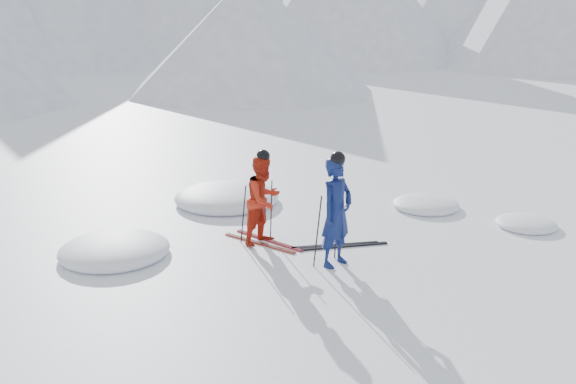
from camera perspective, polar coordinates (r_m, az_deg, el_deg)
ground at (r=12.27m, az=7.13°, el=-4.13°), size 160.00×160.00×0.00m
skier_blue at (r=10.54m, az=4.56°, el=-1.92°), size 0.77×0.56×1.94m
skier_red at (r=11.58m, az=-2.30°, el=-0.74°), size 0.95×0.81×1.73m
pole_blue_left at (r=10.55m, az=2.78°, el=-3.72°), size 0.13×0.09×1.29m
pole_blue_right at (r=10.98m, az=4.55°, el=-2.94°), size 0.13×0.08×1.29m
pole_red_left at (r=11.69m, az=-4.19°, el=-2.09°), size 0.12×0.09×1.15m
pole_red_right at (r=11.95m, az=-1.58°, el=-1.63°), size 0.12×0.08×1.15m
ski_worn_left at (r=11.79m, az=-2.71°, el=-4.80°), size 0.48×1.68×0.03m
ski_worn_right at (r=11.92m, az=-1.79°, el=-4.54°), size 0.36×1.69×0.03m
ski_loose_a at (r=11.71m, az=4.44°, el=-4.98°), size 1.52×0.92×0.03m
ski_loose_b at (r=11.68m, az=5.31°, el=-5.07°), size 1.55×0.86×0.03m
snow_lumps at (r=13.33m, az=-4.12°, el=-2.36°), size 8.90×7.27×0.54m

